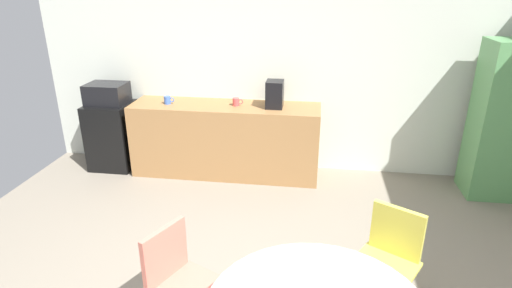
# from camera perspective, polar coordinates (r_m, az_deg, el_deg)

# --- Properties ---
(wall_back) EXTENTS (6.00, 0.10, 2.60)m
(wall_back) POSITION_cam_1_polar(r_m,az_deg,el_deg) (5.22, 2.81, 10.39)
(wall_back) COLOR silver
(wall_back) RESTS_ON ground_plane
(counter_block) EXTENTS (2.31, 0.60, 0.90)m
(counter_block) POSITION_cam_1_polar(r_m,az_deg,el_deg) (5.22, -4.17, 0.60)
(counter_block) COLOR #9E7042
(counter_block) RESTS_ON ground_plane
(mini_fridge) EXTENTS (0.54, 0.54, 0.85)m
(mini_fridge) POSITION_cam_1_polar(r_m,az_deg,el_deg) (5.73, -19.07, 1.14)
(mini_fridge) COLOR black
(mini_fridge) RESTS_ON ground_plane
(microwave) EXTENTS (0.48, 0.38, 0.26)m
(microwave) POSITION_cam_1_polar(r_m,az_deg,el_deg) (5.57, -19.77, 6.51)
(microwave) COLOR black
(microwave) RESTS_ON mini_fridge
(locker_cabinet) EXTENTS (0.60, 0.50, 1.75)m
(locker_cabinet) POSITION_cam_1_polar(r_m,az_deg,el_deg) (5.29, 30.85, 2.68)
(locker_cabinet) COLOR #599959
(locker_cabinet) RESTS_ON ground_plane
(chair_yellow) EXTENTS (0.57, 0.57, 0.83)m
(chair_yellow) POSITION_cam_1_polar(r_m,az_deg,el_deg) (3.21, 17.92, -13.78)
(chair_yellow) COLOR silver
(chair_yellow) RESTS_ON ground_plane
(chair_coral) EXTENTS (0.56, 0.56, 0.83)m
(chair_coral) POSITION_cam_1_polar(r_m,az_deg,el_deg) (2.93, -10.89, -16.94)
(chair_coral) COLOR silver
(chair_coral) RESTS_ON ground_plane
(mug_white) EXTENTS (0.13, 0.08, 0.09)m
(mug_white) POSITION_cam_1_polar(r_m,az_deg,el_deg) (5.03, -2.73, 5.80)
(mug_white) COLOR #D84C4C
(mug_white) RESTS_ON counter_block
(mug_green) EXTENTS (0.13, 0.08, 0.09)m
(mug_green) POSITION_cam_1_polar(r_m,az_deg,el_deg) (5.22, -12.04, 5.93)
(mug_green) COLOR #3F66BF
(mug_green) RESTS_ON counter_block
(coffee_maker) EXTENTS (0.20, 0.24, 0.32)m
(coffee_maker) POSITION_cam_1_polar(r_m,az_deg,el_deg) (4.94, 2.59, 6.85)
(coffee_maker) COLOR black
(coffee_maker) RESTS_ON counter_block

